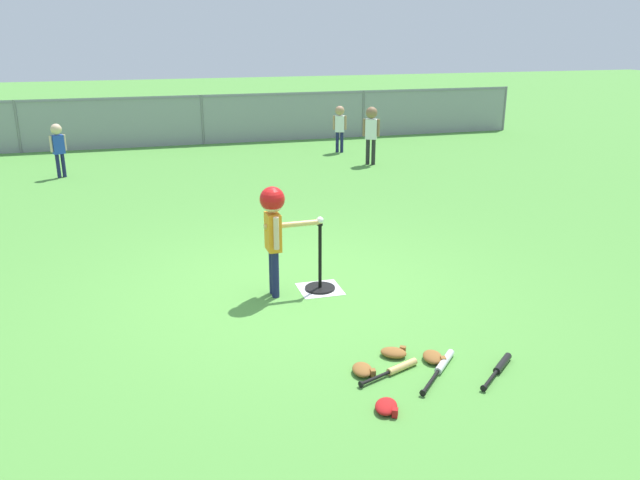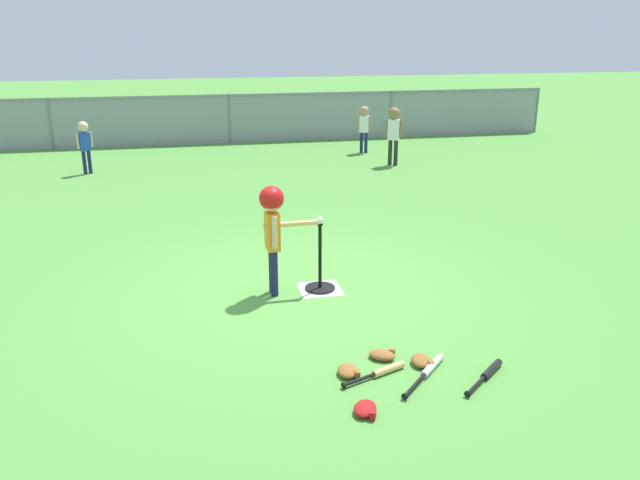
{
  "view_description": "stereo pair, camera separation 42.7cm",
  "coord_description": "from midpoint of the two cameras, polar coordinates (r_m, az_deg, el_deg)",
  "views": [
    {
      "loc": [
        -1.47,
        -6.05,
        2.64
      ],
      "look_at": [
        0.24,
        -0.04,
        0.55
      ],
      "focal_mm": 35.83,
      "sensor_mm": 36.0,
      "label": 1
    },
    {
      "loc": [
        -1.05,
        -6.15,
        2.64
      ],
      "look_at": [
        0.24,
        -0.04,
        0.55
      ],
      "focal_mm": 35.83,
      "sensor_mm": 36.0,
      "label": 2
    }
  ],
  "objects": [
    {
      "name": "spare_bat_silver",
      "position": [
        5.32,
        8.54,
        -11.08
      ],
      "size": [
        0.54,
        0.56,
        0.06
      ],
      "color": "silver",
      "rests_on": "ground_plane"
    },
    {
      "name": "baseball_on_tee",
      "position": [
        6.52,
        -1.88,
        1.76
      ],
      "size": [
        0.07,
        0.07,
        0.07
      ],
      "primitive_type": "sphere",
      "color": "white",
      "rests_on": "batting_tee"
    },
    {
      "name": "glove_tossed_aside",
      "position": [
        5.2,
        1.46,
        -11.55
      ],
      "size": [
        0.19,
        0.24,
        0.07
      ],
      "color": "brown",
      "rests_on": "ground_plane"
    },
    {
      "name": "fielder_deep_left",
      "position": [
        14.17,
        0.9,
        10.43
      ],
      "size": [
        0.29,
        0.2,
        1.02
      ],
      "color": "#191E4C",
      "rests_on": "ground_plane"
    },
    {
      "name": "glove_outfield_drop",
      "position": [
        4.76,
        3.34,
        -14.68
      ],
      "size": [
        0.25,
        0.27,
        0.07
      ],
      "color": "#B21919",
      "rests_on": "ground_plane"
    },
    {
      "name": "spare_bat_wood",
      "position": [
        5.24,
        4.48,
        -11.46
      ],
      "size": [
        0.57,
        0.27,
        0.06
      ],
      "color": "#DBB266",
      "rests_on": "ground_plane"
    },
    {
      "name": "batter_child",
      "position": [
        6.39,
        -6.09,
        1.86
      ],
      "size": [
        0.64,
        0.33,
        1.15
      ],
      "color": "#191E4C",
      "rests_on": "ground_plane"
    },
    {
      "name": "fielder_deep_center",
      "position": [
        12.74,
        -23.27,
        7.94
      ],
      "size": [
        0.27,
        0.2,
        0.99
      ],
      "color": "#191E4C",
      "rests_on": "ground_plane"
    },
    {
      "name": "ground_plane",
      "position": [
        6.76,
        -3.88,
        -4.52
      ],
      "size": [
        60.0,
        60.0,
        0.0
      ],
      "primitive_type": "plane",
      "color": "#51933D"
    },
    {
      "name": "fielder_near_right",
      "position": [
        12.88,
        3.64,
        9.97
      ],
      "size": [
        0.32,
        0.23,
        1.15
      ],
      "color": "#262626",
      "rests_on": "ground_plane"
    },
    {
      "name": "glove_near_bats",
      "position": [
        5.46,
        4.37,
        -10.02
      ],
      "size": [
        0.27,
        0.25,
        0.07
      ],
      "color": "brown",
      "rests_on": "ground_plane"
    },
    {
      "name": "spare_bat_black",
      "position": [
        5.4,
        13.57,
        -10.98
      ],
      "size": [
        0.5,
        0.44,
        0.06
      ],
      "color": "black",
      "rests_on": "ground_plane"
    },
    {
      "name": "glove_by_plate",
      "position": [
        5.43,
        7.83,
        -10.36
      ],
      "size": [
        0.2,
        0.25,
        0.07
      ],
      "color": "brown",
      "rests_on": "ground_plane"
    },
    {
      "name": "outfield_fence",
      "position": [
        15.5,
        -11.26,
        10.63
      ],
      "size": [
        16.06,
        0.06,
        1.15
      ],
      "color": "slate",
      "rests_on": "ground_plane"
    },
    {
      "name": "batting_tee",
      "position": [
        6.73,
        -1.82,
        -3.5
      ],
      "size": [
        0.32,
        0.32,
        0.73
      ],
      "color": "black",
      "rests_on": "ground_plane"
    },
    {
      "name": "home_plate",
      "position": [
        6.78,
        -1.81,
        -4.4
      ],
      "size": [
        0.44,
        0.44,
        0.01
      ],
      "primitive_type": "cube",
      "color": "white",
      "rests_on": "ground_plane"
    }
  ]
}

